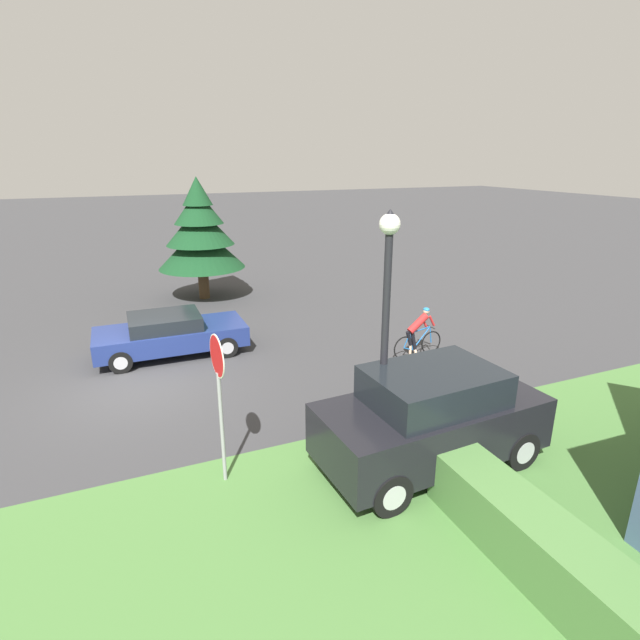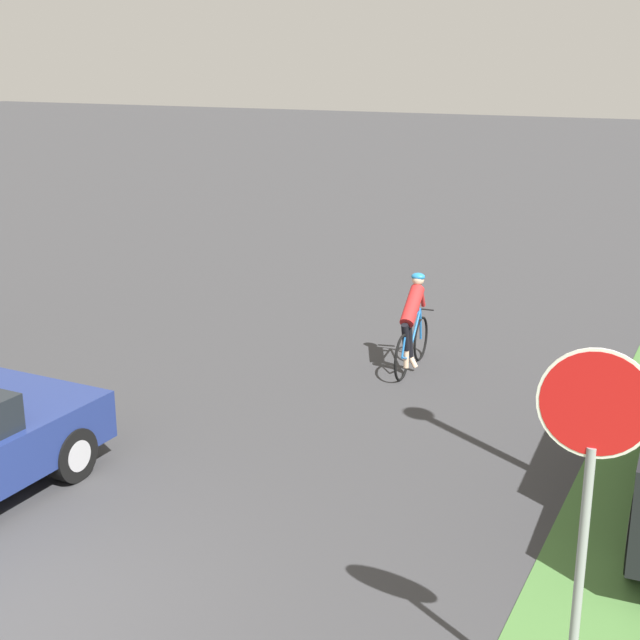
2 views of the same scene
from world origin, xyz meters
name	(u,v)px [view 2 (image 2 of 2)]	position (x,y,z in m)	size (l,w,h in m)	color
cyclist	(412,325)	(1.05, 7.88, 0.72)	(0.44, 1.74, 1.52)	black
stop_sign	(590,463)	(4.83, 1.15, 2.08)	(0.78, 0.09, 2.90)	gray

